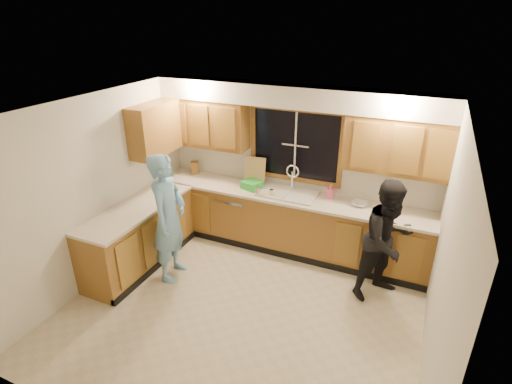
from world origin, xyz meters
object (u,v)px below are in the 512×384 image
at_px(knife_block, 195,168).
at_px(dish_crate, 252,185).
at_px(woman, 388,241).
at_px(dishwasher, 237,214).
at_px(soap_bottle, 330,191).
at_px(bowl, 359,204).
at_px(man, 169,218).
at_px(sink, 287,198).
at_px(stove, 112,256).

distance_m(knife_block, dish_crate, 1.15).
xyz_separation_m(woman, knife_block, (-3.24, 0.72, 0.22)).
height_order(dishwasher, soap_bottle, soap_bottle).
xyz_separation_m(woman, bowl, (-0.48, 0.60, 0.14)).
xyz_separation_m(man, dish_crate, (0.63, 1.30, 0.08)).
relative_size(knife_block, soap_bottle, 0.98).
bearing_deg(sink, knife_block, 174.41).
relative_size(dishwasher, woman, 0.51).
bearing_deg(stove, man, 40.75).
bearing_deg(soap_bottle, sink, -167.03).
xyz_separation_m(stove, woman, (3.33, 1.27, 0.35)).
bearing_deg(dish_crate, soap_bottle, 7.44).
relative_size(dishwasher, bowl, 3.83).
xyz_separation_m(sink, dish_crate, (-0.58, -0.02, 0.12)).
xyz_separation_m(stove, bowl, (2.85, 1.87, 0.50)).
bearing_deg(soap_bottle, dish_crate, -172.56).
relative_size(man, soap_bottle, 8.65).
height_order(dishwasher, dish_crate, dish_crate).
bearing_deg(bowl, knife_block, 177.50).
distance_m(stove, knife_block, 2.07).
bearing_deg(dishwasher, dish_crate, -0.14).
distance_m(woman, soap_bottle, 1.17).
xyz_separation_m(dishwasher, woman, (2.38, -0.54, 0.39)).
xyz_separation_m(sink, soap_bottle, (0.61, 0.14, 0.16)).
relative_size(woman, dish_crate, 6.04).
distance_m(dishwasher, soap_bottle, 1.59).
relative_size(man, knife_block, 8.82).
bearing_deg(dish_crate, dishwasher, 179.86).
height_order(sink, bowl, sink).
bearing_deg(soap_bottle, knife_block, 179.31).
bearing_deg(man, sink, -52.72).
bearing_deg(man, stove, 120.61).
bearing_deg(knife_block, bowl, -31.55).
xyz_separation_m(dish_crate, bowl, (1.63, 0.06, -0.04)).
xyz_separation_m(dishwasher, soap_bottle, (1.46, 0.15, 0.61)).
relative_size(dishwasher, stove, 0.91).
relative_size(dishwasher, knife_block, 4.02).
bearing_deg(bowl, soap_bottle, 168.21).
height_order(stove, dish_crate, dish_crate).
bearing_deg(woman, sink, 109.81).
bearing_deg(dishwasher, bowl, 1.86).
height_order(stove, woman, woman).
relative_size(dishwasher, dish_crate, 3.09).
relative_size(woman, soap_bottle, 7.72).
distance_m(man, woman, 2.84).
height_order(stove, soap_bottle, soap_bottle).
distance_m(soap_bottle, bowl, 0.46).
distance_m(stove, woman, 3.58).
bearing_deg(stove, woman, 20.91).
distance_m(dishwasher, bowl, 1.98).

